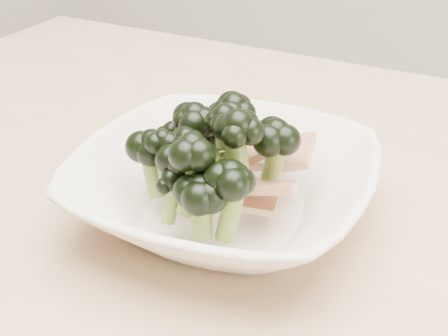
{
  "coord_description": "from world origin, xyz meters",
  "views": [
    {
      "loc": [
        0.15,
        -0.43,
        1.05
      ],
      "look_at": [
        -0.06,
        -0.03,
        0.8
      ],
      "focal_mm": 50.0,
      "sensor_mm": 36.0,
      "label": 1
    }
  ],
  "objects": [
    {
      "name": "dining_table",
      "position": [
        0.0,
        0.0,
        0.65
      ],
      "size": [
        1.2,
        0.8,
        0.75
      ],
      "color": "tan",
      "rests_on": "ground"
    },
    {
      "name": "broccoli_dish",
      "position": [
        -0.06,
        -0.03,
        0.79
      ],
      "size": [
        0.27,
        0.27,
        0.12
      ],
      "color": "beige",
      "rests_on": "dining_table"
    }
  ]
}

